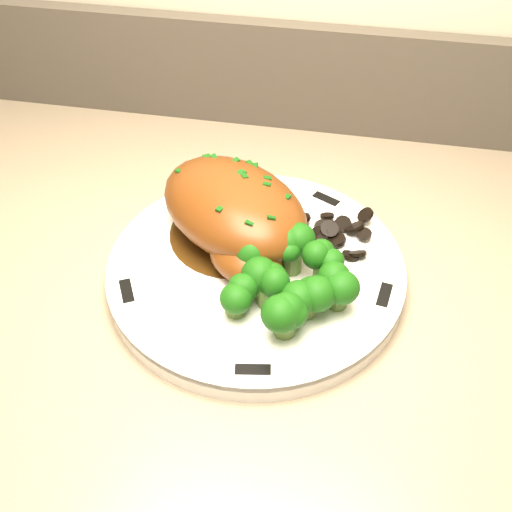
# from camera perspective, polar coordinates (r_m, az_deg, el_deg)

# --- Properties ---
(plate) EXTENTS (0.32, 0.32, 0.02)m
(plate) POSITION_cam_1_polar(r_m,az_deg,el_deg) (0.56, 0.00, -1.37)
(plate) COLOR white
(plate) RESTS_ON counter
(rim_accent_0) EXTENTS (0.01, 0.03, 0.00)m
(rim_accent_0) POSITION_cam_1_polar(r_m,az_deg,el_deg) (0.54, 11.34, -3.42)
(rim_accent_0) COLOR black
(rim_accent_0) RESTS_ON plate
(rim_accent_1) EXTENTS (0.03, 0.02, 0.00)m
(rim_accent_1) POSITION_cam_1_polar(r_m,az_deg,el_deg) (0.62, 6.25, 5.05)
(rim_accent_1) COLOR black
(rim_accent_1) RESTS_ON plate
(rim_accent_2) EXTENTS (0.03, 0.03, 0.00)m
(rim_accent_2) POSITION_cam_1_polar(r_m,az_deg,el_deg) (0.63, -5.88, 5.21)
(rim_accent_2) COLOR black
(rim_accent_2) RESTS_ON plate
(rim_accent_3) EXTENTS (0.02, 0.03, 0.00)m
(rim_accent_3) POSITION_cam_1_polar(r_m,az_deg,el_deg) (0.54, -11.42, -3.08)
(rim_accent_3) COLOR black
(rim_accent_3) RESTS_ON plate
(rim_accent_4) EXTENTS (0.03, 0.01, 0.00)m
(rim_accent_4) POSITION_cam_1_polar(r_m,az_deg,el_deg) (0.48, -0.28, -10.08)
(rim_accent_4) COLOR black
(rim_accent_4) RESTS_ON plate
(gravy_pool) EXTENTS (0.12, 0.12, 0.00)m
(gravy_pool) POSITION_cam_1_polar(r_m,az_deg,el_deg) (0.58, -1.90, 2.07)
(gravy_pool) COLOR #3E240B
(gravy_pool) RESTS_ON plate
(chicken_breast) EXTENTS (0.18, 0.18, 0.06)m
(chicken_breast) POSITION_cam_1_polar(r_m,az_deg,el_deg) (0.56, -1.85, 3.83)
(chicken_breast) COLOR brown
(chicken_breast) RESTS_ON plate
(mushroom_pile) EXTENTS (0.08, 0.06, 0.02)m
(mushroom_pile) POSITION_cam_1_polar(r_m,az_deg,el_deg) (0.58, 5.64, 1.78)
(mushroom_pile) COLOR black
(mushroom_pile) RESTS_ON plate
(broccoli_florets) EXTENTS (0.10, 0.10, 0.04)m
(broccoli_florets) POSITION_cam_1_polar(r_m,az_deg,el_deg) (0.51, 2.91, -2.13)
(broccoli_florets) COLOR #5A7D35
(broccoli_florets) RESTS_ON plate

